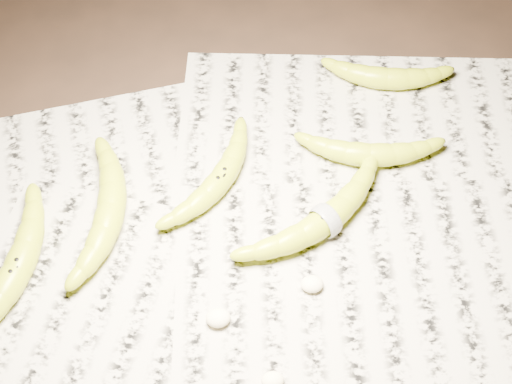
{
  "coord_description": "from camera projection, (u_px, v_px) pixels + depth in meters",
  "views": [
    {
      "loc": [
        -0.07,
        -0.55,
        0.83
      ],
      "look_at": [
        -0.02,
        0.01,
        0.05
      ],
      "focal_mm": 50.0,
      "sensor_mm": 36.0,
      "label": 1
    }
  ],
  "objects": [
    {
      "name": "banana_upper_a",
      "position": [
        370.0,
        153.0,
        1.03
      ],
      "size": [
        0.19,
        0.08,
        0.04
      ],
      "primitive_type": null,
      "rotation": [
        0.0,
        0.0,
        -0.14
      ],
      "color": "#A2BA17",
      "rests_on": "newspaper_patch"
    },
    {
      "name": "banana_upper_b",
      "position": [
        387.0,
        77.0,
        1.12
      ],
      "size": [
        0.18,
        0.09,
        0.04
      ],
      "primitive_type": null,
      "rotation": [
        0.0,
        0.0,
        -0.19
      ],
      "color": "#A2BA17",
      "rests_on": "newspaper_patch"
    },
    {
      "name": "flesh_chunk_c",
      "position": [
        312.0,
        283.0,
        0.92
      ],
      "size": [
        0.03,
        0.02,
        0.02
      ],
      "primitive_type": "ellipsoid",
      "color": "beige",
      "rests_on": "newspaper_patch"
    },
    {
      "name": "banana_taped",
      "position": [
        325.0,
        219.0,
        0.97
      ],
      "size": [
        0.23,
        0.19,
        0.04
      ],
      "primitive_type": null,
      "rotation": [
        0.0,
        0.0,
        0.61
      ],
      "color": "#A2BA17",
      "rests_on": "newspaper_patch"
    },
    {
      "name": "banana_left_a",
      "position": [
        15.0,
        271.0,
        0.92
      ],
      "size": [
        0.14,
        0.24,
        0.04
      ],
      "primitive_type": null,
      "rotation": [
        0.0,
        0.0,
        1.22
      ],
      "color": "#A2BA17",
      "rests_on": "newspaper_patch"
    },
    {
      "name": "banana_center",
      "position": [
        220.0,
        178.0,
        1.01
      ],
      "size": [
        0.16,
        0.19,
        0.04
      ],
      "primitive_type": null,
      "rotation": [
        0.0,
        0.0,
        0.96
      ],
      "color": "#A2BA17",
      "rests_on": "newspaper_patch"
    },
    {
      "name": "flesh_chunk_b",
      "position": [
        273.0,
        379.0,
        0.85
      ],
      "size": [
        0.03,
        0.02,
        0.02
      ],
      "primitive_type": "ellipsoid",
      "color": "beige",
      "rests_on": "newspaper_patch"
    },
    {
      "name": "measuring_tape",
      "position": [
        325.0,
        219.0,
        0.97
      ],
      "size": [
        0.03,
        0.04,
        0.05
      ],
      "primitive_type": "torus",
      "rotation": [
        0.0,
        1.57,
        0.61
      ],
      "color": "white",
      "rests_on": "newspaper_patch"
    },
    {
      "name": "banana_left_b",
      "position": [
        110.0,
        208.0,
        0.97
      ],
      "size": [
        0.09,
        0.22,
        0.04
      ],
      "primitive_type": null,
      "rotation": [
        0.0,
        0.0,
        1.44
      ],
      "color": "#A2BA17",
      "rests_on": "newspaper_patch"
    },
    {
      "name": "newspaper_patch",
      "position": [
        252.0,
        237.0,
        0.98
      ],
      "size": [
        0.9,
        0.7,
        0.01
      ],
      "primitive_type": "cube",
      "color": "#ADA695",
      "rests_on": "ground"
    },
    {
      "name": "flesh_chunk_a",
      "position": [
        218.0,
        317.0,
        0.89
      ],
      "size": [
        0.03,
        0.03,
        0.02
      ],
      "primitive_type": "ellipsoid",
      "color": "beige",
      "rests_on": "newspaper_patch"
    },
    {
      "name": "ground",
      "position": [
        271.0,
        216.0,
        1.0
      ],
      "size": [
        3.0,
        3.0,
        0.0
      ],
      "primitive_type": "plane",
      "color": "black",
      "rests_on": "ground"
    }
  ]
}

